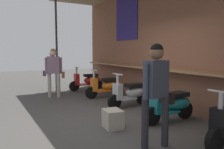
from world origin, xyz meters
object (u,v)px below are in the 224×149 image
at_px(shopper_with_handbag, 54,68).
at_px(shopper_passing, 52,67).
at_px(scooter_orange, 107,86).
at_px(merchandise_crate, 113,119).
at_px(scooter_silver, 131,93).
at_px(scooter_teal, 172,104).
at_px(shopper_browsing, 157,85).
at_px(scooter_red, 88,81).

bearing_deg(shopper_with_handbag, shopper_passing, 6.66).
height_order(scooter_orange, shopper_passing, shopper_passing).
height_order(scooter_orange, merchandise_crate, scooter_orange).
distance_m(scooter_orange, scooter_silver, 1.48).
relative_size(shopper_passing, merchandise_crate, 3.77).
height_order(scooter_silver, shopper_with_handbag, shopper_with_handbag).
bearing_deg(scooter_teal, scooter_orange, -90.46).
xyz_separation_m(scooter_orange, shopper_browsing, (3.99, -1.23, 0.65)).
bearing_deg(merchandise_crate, shopper_browsing, 7.73).
bearing_deg(shopper_browsing, scooter_teal, -65.36).
distance_m(scooter_silver, merchandise_crate, 1.95).
relative_size(scooter_silver, shopper_passing, 0.87).
relative_size(shopper_with_handbag, shopper_browsing, 0.98).
height_order(scooter_silver, shopper_passing, shopper_passing).
height_order(scooter_silver, shopper_browsing, shopper_browsing).
bearing_deg(shopper_passing, scooter_red, 97.77).
xyz_separation_m(scooter_silver, shopper_passing, (-3.38, -1.36, 0.59)).
height_order(shopper_with_handbag, shopper_browsing, shopper_browsing).
xyz_separation_m(scooter_red, scooter_silver, (3.09, -0.00, 0.00)).
relative_size(scooter_red, scooter_silver, 1.00).
xyz_separation_m(scooter_red, scooter_teal, (4.72, 0.00, 0.00)).
relative_size(scooter_orange, shopper_passing, 0.87).
relative_size(scooter_orange, scooter_teal, 1.00).
height_order(scooter_orange, scooter_silver, same).
bearing_deg(shopper_passing, scooter_teal, 35.13).
bearing_deg(shopper_passing, merchandise_crate, 19.59).
distance_m(scooter_red, shopper_passing, 1.51).
xyz_separation_m(scooter_silver, merchandise_crate, (1.36, -1.39, -0.20)).
distance_m(shopper_with_handbag, shopper_browsing, 4.89).
relative_size(shopper_with_handbag, shopper_passing, 1.03).
height_order(shopper_browsing, shopper_passing, shopper_browsing).
xyz_separation_m(shopper_with_handbag, shopper_passing, (-1.02, 0.21, -0.04)).
xyz_separation_m(scooter_silver, scooter_teal, (1.63, 0.00, 0.00)).
height_order(scooter_red, shopper_with_handbag, shopper_with_handbag).
bearing_deg(scooter_teal, scooter_red, -90.46).
bearing_deg(scooter_red, scooter_teal, 93.03).
relative_size(scooter_red, shopper_with_handbag, 0.84).
distance_m(shopper_with_handbag, shopper_passing, 1.04).
bearing_deg(scooter_orange, scooter_red, -88.33).
xyz_separation_m(shopper_browsing, shopper_passing, (-5.90, -0.12, -0.06)).
relative_size(scooter_orange, merchandise_crate, 3.27).
bearing_deg(shopper_browsing, scooter_red, -23.53).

